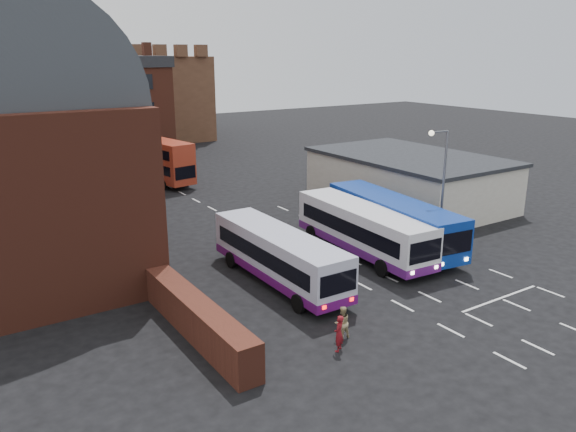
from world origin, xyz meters
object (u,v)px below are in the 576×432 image
bus_white_outbound (279,253)px  pedestrian_beige (342,323)px  bus_white_inbound (363,227)px  bus_blue (392,219)px  street_lamp (441,178)px  bus_red_double (155,159)px  pedestrian_red (339,333)px

bus_white_outbound → pedestrian_beige: size_ratio=7.00×
bus_white_inbound → pedestrian_beige: bearing=48.4°
bus_white_outbound → bus_blue: bearing=6.8°
pedestrian_beige → bus_blue: bearing=-139.1°
street_lamp → pedestrian_beige: size_ratio=5.07×
bus_blue → pedestrian_beige: bus_blue is taller
bus_white_outbound → street_lamp: 12.40m
bus_red_double → bus_white_outbound: bearing=73.7°
bus_white_inbound → bus_blue: (2.69, 0.11, 0.09)m
bus_white_outbound → bus_red_double: bus_red_double is taller
bus_red_double → bus_white_inbound: bearing=87.9°
bus_white_outbound → bus_red_double: size_ratio=0.98×
bus_blue → bus_white_outbound: bearing=13.2°
pedestrian_red → street_lamp: bearing=173.1°
bus_white_inbound → bus_red_double: 27.79m
pedestrian_red → bus_white_inbound: bearing=-169.2°
bus_white_inbound → pedestrian_beige: (-8.07, -8.05, -1.06)m
bus_blue → pedestrian_red: 14.69m
bus_blue → bus_red_double: 28.15m
pedestrian_red → bus_red_double: bearing=-132.4°
bus_white_inbound → pedestrian_red: 12.59m
bus_red_double → street_lamp: 30.61m
pedestrian_red → pedestrian_beige: (0.83, 0.81, -0.05)m
street_lamp → bus_white_outbound: bearing=176.4°
pedestrian_red → pedestrian_beige: size_ratio=1.07×
bus_white_outbound → bus_white_inbound: bus_white_inbound is taller
bus_red_double → street_lamp: (8.58, -29.28, 2.45)m
bus_white_inbound → bus_blue: size_ratio=0.95×
bus_white_outbound → bus_red_double: bearing=83.6°
bus_white_outbound → bus_blue: size_ratio=0.90×
bus_white_outbound → pedestrian_beige: bearing=-98.2°
bus_white_outbound → bus_white_inbound: size_ratio=0.95×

